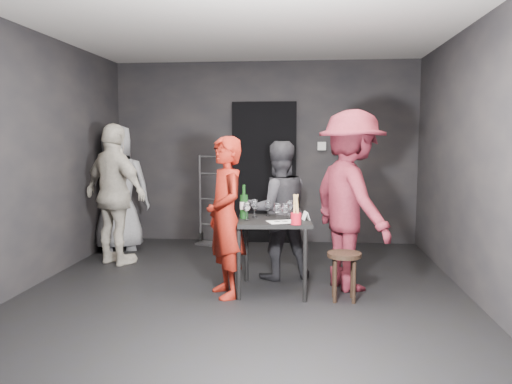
# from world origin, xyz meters

# --- Properties ---
(floor) EXTENTS (4.50, 5.00, 0.02)m
(floor) POSITION_xyz_m (0.00, 0.00, 0.00)
(floor) COLOR black
(floor) RESTS_ON ground
(ceiling) EXTENTS (4.50, 5.00, 0.02)m
(ceiling) POSITION_xyz_m (0.00, 0.00, 2.70)
(ceiling) COLOR silver
(ceiling) RESTS_ON ground
(wall_back) EXTENTS (4.50, 0.04, 2.70)m
(wall_back) POSITION_xyz_m (0.00, 2.50, 1.35)
(wall_back) COLOR black
(wall_back) RESTS_ON ground
(wall_front) EXTENTS (4.50, 0.04, 2.70)m
(wall_front) POSITION_xyz_m (0.00, -2.50, 1.35)
(wall_front) COLOR black
(wall_front) RESTS_ON ground
(wall_left) EXTENTS (0.04, 5.00, 2.70)m
(wall_left) POSITION_xyz_m (-2.25, 0.00, 1.35)
(wall_left) COLOR black
(wall_left) RESTS_ON ground
(wall_right) EXTENTS (0.04, 5.00, 2.70)m
(wall_right) POSITION_xyz_m (2.25, 0.00, 1.35)
(wall_right) COLOR black
(wall_right) RESTS_ON ground
(doorway) EXTENTS (0.95, 0.10, 2.10)m
(doorway) POSITION_xyz_m (0.00, 2.44, 1.05)
(doorway) COLOR black
(doorway) RESTS_ON ground
(wallbox_upper) EXTENTS (0.12, 0.06, 0.12)m
(wallbox_upper) POSITION_xyz_m (0.85, 2.45, 1.45)
(wallbox_upper) COLOR #B7B7B2
(wallbox_upper) RESTS_ON wall_back
(wallbox_lower) EXTENTS (0.10, 0.06, 0.14)m
(wallbox_lower) POSITION_xyz_m (1.05, 2.45, 1.40)
(wallbox_lower) COLOR #B7B7B2
(wallbox_lower) RESTS_ON wall_back
(hand_truck) EXTENTS (0.44, 0.36, 1.31)m
(hand_truck) POSITION_xyz_m (-0.75, 2.23, 0.23)
(hand_truck) COLOR #B2B2B7
(hand_truck) RESTS_ON floor
(tasting_table) EXTENTS (0.72, 0.72, 0.75)m
(tasting_table) POSITION_xyz_m (0.30, 0.01, 0.65)
(tasting_table) COLOR black
(tasting_table) RESTS_ON floor
(stool) EXTENTS (0.33, 0.33, 0.47)m
(stool) POSITION_xyz_m (1.00, -0.22, 0.37)
(stool) COLOR black
(stool) RESTS_ON floor
(server_red) EXTENTS (0.64, 0.73, 1.68)m
(server_red) POSITION_xyz_m (-0.17, -0.19, 0.84)
(server_red) COLOR maroon
(server_red) RESTS_ON floor
(woman_black) EXTENTS (0.86, 0.64, 1.57)m
(woman_black) POSITION_xyz_m (0.32, 0.51, 0.79)
(woman_black) COLOR #2B2A2E
(woman_black) RESTS_ON floor
(man_maroon) EXTENTS (1.29, 1.63, 2.29)m
(man_maroon) POSITION_xyz_m (1.08, 0.19, 1.15)
(man_maroon) COLOR maroon
(man_maroon) RESTS_ON floor
(bystander_cream) EXTENTS (1.32, 1.08, 2.04)m
(bystander_cream) POSITION_xyz_m (-1.73, 0.93, 1.02)
(bystander_cream) COLOR beige
(bystander_cream) RESTS_ON floor
(bystander_grey) EXTENTS (1.13, 0.85, 2.05)m
(bystander_grey) POSITION_xyz_m (-1.97, 1.67, 1.03)
(bystander_grey) COLOR gray
(bystander_grey) RESTS_ON floor
(tasting_mat) EXTENTS (0.33, 0.28, 0.00)m
(tasting_mat) POSITION_xyz_m (0.40, -0.16, 0.75)
(tasting_mat) COLOR white
(tasting_mat) RESTS_ON tasting_table
(wine_glass_a) EXTENTS (0.08, 0.08, 0.20)m
(wine_glass_a) POSITION_xyz_m (0.03, -0.07, 0.85)
(wine_glass_a) COLOR white
(wine_glass_a) RESTS_ON tasting_table
(wine_glass_b) EXTENTS (0.10, 0.10, 0.21)m
(wine_glass_b) POSITION_xyz_m (0.09, 0.10, 0.85)
(wine_glass_b) COLOR white
(wine_glass_b) RESTS_ON tasting_table
(wine_glass_c) EXTENTS (0.08, 0.08, 0.18)m
(wine_glass_c) POSITION_xyz_m (0.23, 0.20, 0.84)
(wine_glass_c) COLOR white
(wine_glass_c) RESTS_ON tasting_table
(wine_glass_d) EXTENTS (0.09, 0.09, 0.20)m
(wine_glass_d) POSITION_xyz_m (0.34, -0.17, 0.85)
(wine_glass_d) COLOR white
(wine_glass_d) RESTS_ON tasting_table
(wine_glass_e) EXTENTS (0.09, 0.09, 0.20)m
(wine_glass_e) POSITION_xyz_m (0.42, -0.15, 0.85)
(wine_glass_e) COLOR white
(wine_glass_e) RESTS_ON tasting_table
(wine_glass_f) EXTENTS (0.09, 0.09, 0.21)m
(wine_glass_f) POSITION_xyz_m (0.46, 0.04, 0.86)
(wine_glass_f) COLOR white
(wine_glass_f) RESTS_ON tasting_table
(wine_bottle) EXTENTS (0.08, 0.08, 0.34)m
(wine_bottle) POSITION_xyz_m (-0.01, 0.03, 0.88)
(wine_bottle) COLOR black
(wine_bottle) RESTS_ON tasting_table
(breadstick_cup) EXTENTS (0.10, 0.10, 0.31)m
(breadstick_cup) POSITION_xyz_m (0.53, -0.29, 0.89)
(breadstick_cup) COLOR red
(breadstick_cup) RESTS_ON tasting_table
(reserved_card) EXTENTS (0.10, 0.13, 0.09)m
(reserved_card) POSITION_xyz_m (0.61, -0.03, 0.79)
(reserved_card) COLOR white
(reserved_card) RESTS_ON tasting_table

